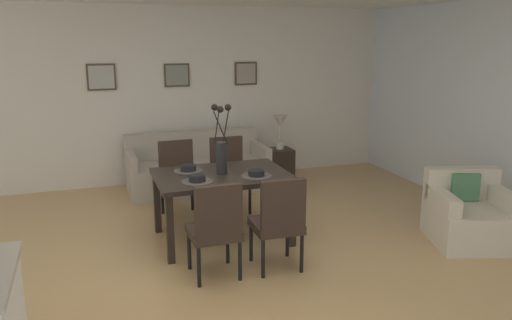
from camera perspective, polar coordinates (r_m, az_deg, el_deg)
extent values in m
plane|color=tan|center=(4.94, -4.61, -12.26)|extent=(9.00, 9.00, 0.00)
cube|color=silver|center=(7.68, -10.93, 7.09)|extent=(9.00, 0.10, 2.60)
cube|color=white|center=(6.72, 25.99, 5.02)|extent=(0.10, 6.30, 2.60)
cube|color=black|center=(5.41, -3.87, -1.78)|extent=(1.40, 0.98, 0.05)
cube|color=black|center=(6.09, 0.95, -3.59)|extent=(0.07, 0.07, 0.69)
cube|color=black|center=(5.80, -11.07, -4.75)|extent=(0.07, 0.07, 0.69)
cube|color=black|center=(5.33, 4.11, -6.18)|extent=(0.07, 0.07, 0.69)
cube|color=black|center=(5.00, -9.65, -7.75)|extent=(0.07, 0.07, 0.69)
cube|color=#33261E|center=(4.69, -4.81, -8.10)|extent=(0.45, 0.45, 0.08)
cube|color=#33261E|center=(4.42, -4.21, -5.84)|extent=(0.42, 0.07, 0.48)
cylinder|color=black|center=(4.99, -3.22, -9.52)|extent=(0.04, 0.04, 0.38)
cylinder|color=black|center=(4.91, -7.53, -10.06)|extent=(0.04, 0.04, 0.38)
cylinder|color=black|center=(4.66, -1.82, -11.26)|extent=(0.04, 0.04, 0.38)
cylinder|color=black|center=(4.57, -6.44, -11.90)|extent=(0.04, 0.04, 0.38)
cube|color=#33261E|center=(6.21, -8.54, -2.68)|extent=(0.46, 0.46, 0.08)
cube|color=#33261E|center=(6.32, -9.00, 0.05)|extent=(0.42, 0.08, 0.48)
cylinder|color=black|center=(6.06, -9.81, -5.41)|extent=(0.04, 0.04, 0.38)
cylinder|color=black|center=(6.14, -6.33, -5.03)|extent=(0.04, 0.04, 0.38)
cylinder|color=black|center=(6.42, -10.50, -4.35)|extent=(0.04, 0.04, 0.38)
cylinder|color=black|center=(6.49, -7.20, -4.01)|extent=(0.04, 0.04, 0.38)
cube|color=#33261E|center=(4.83, 2.27, -7.37)|extent=(0.45, 0.45, 0.08)
cube|color=#33261E|center=(4.58, 3.09, -5.15)|extent=(0.42, 0.07, 0.48)
cylinder|color=black|center=(5.15, 3.55, -8.79)|extent=(0.04, 0.04, 0.38)
cylinder|color=black|center=(5.03, -0.56, -9.30)|extent=(0.04, 0.04, 0.38)
cylinder|color=black|center=(4.82, 5.17, -10.43)|extent=(0.04, 0.04, 0.38)
cylinder|color=black|center=(4.70, 0.80, -11.04)|extent=(0.04, 0.04, 0.38)
cube|color=#33261E|center=(6.36, -2.87, -2.14)|extent=(0.44, 0.44, 0.08)
cube|color=#33261E|center=(6.47, -3.36, 0.51)|extent=(0.42, 0.06, 0.48)
cylinder|color=black|center=(6.20, -4.05, -4.80)|extent=(0.04, 0.04, 0.38)
cylinder|color=black|center=(6.30, -0.70, -4.45)|extent=(0.04, 0.04, 0.38)
cylinder|color=black|center=(6.55, -4.91, -3.79)|extent=(0.04, 0.04, 0.38)
cylinder|color=black|center=(6.65, -1.72, -3.48)|extent=(0.04, 0.04, 0.38)
cylinder|color=#232326|center=(5.36, -3.91, 0.23)|extent=(0.11, 0.11, 0.34)
cylinder|color=black|center=(5.32, -3.42, 3.77)|extent=(0.05, 0.12, 0.37)
sphere|color=black|center=(5.31, -3.18, 5.94)|extent=(0.07, 0.07, 0.07)
cylinder|color=black|center=(5.33, -4.43, 3.78)|extent=(0.08, 0.05, 0.38)
sphere|color=black|center=(5.32, -4.70, 5.93)|extent=(0.07, 0.07, 0.07)
cylinder|color=black|center=(5.23, -4.00, 3.59)|extent=(0.15, 0.06, 0.36)
sphere|color=black|center=(5.17, -4.05, 5.71)|extent=(0.07, 0.07, 0.07)
cylinder|color=#4C4742|center=(5.12, -6.64, -2.41)|extent=(0.32, 0.32, 0.01)
cylinder|color=black|center=(5.11, -6.65, -2.05)|extent=(0.17, 0.17, 0.06)
cylinder|color=black|center=(5.11, -6.65, -1.89)|extent=(0.13, 0.13, 0.04)
cylinder|color=#4C4742|center=(5.54, -7.63, -1.20)|extent=(0.32, 0.32, 0.01)
cylinder|color=black|center=(5.53, -7.64, -0.87)|extent=(0.17, 0.17, 0.06)
cylinder|color=black|center=(5.52, -7.64, -0.72)|extent=(0.13, 0.13, 0.04)
cylinder|color=#4C4742|center=(5.28, 0.05, -1.80)|extent=(0.32, 0.32, 0.01)
cylinder|color=black|center=(5.28, 0.05, -1.46)|extent=(0.17, 0.17, 0.06)
cylinder|color=black|center=(5.27, 0.05, -1.30)|extent=(0.13, 0.13, 0.04)
cube|color=#B2A899|center=(7.32, -6.53, -1.76)|extent=(1.96, 0.84, 0.42)
cube|color=#B2A899|center=(7.55, -7.18, 1.82)|extent=(1.96, 0.16, 0.38)
cube|color=#B2A899|center=(7.50, 0.36, 1.13)|extent=(0.10, 0.84, 0.20)
cube|color=#B2A899|center=(7.11, -13.92, 0.03)|extent=(0.10, 0.84, 0.20)
cube|color=black|center=(7.64, 2.67, -0.65)|extent=(0.36, 0.36, 0.52)
cylinder|color=beige|center=(7.57, 2.70, 1.55)|extent=(0.12, 0.12, 0.08)
cylinder|color=beige|center=(7.53, 2.71, 2.89)|extent=(0.02, 0.02, 0.30)
cone|color=beige|center=(7.50, 2.73, 4.39)|extent=(0.22, 0.22, 0.18)
cube|color=beige|center=(5.91, 22.99, -6.76)|extent=(1.01, 1.01, 0.40)
cube|color=beige|center=(6.08, 22.12, -2.40)|extent=(0.81, 0.40, 0.35)
cube|color=beige|center=(5.95, 26.24, -4.02)|extent=(0.34, 0.69, 0.18)
cube|color=beige|center=(5.68, 20.29, -4.24)|extent=(0.34, 0.69, 0.18)
cube|color=#4C7F56|center=(5.99, 22.48, -2.80)|extent=(0.31, 0.17, 0.30)
cube|color=#473828|center=(7.51, -17.02, 8.92)|extent=(0.39, 0.02, 0.37)
cube|color=#B2B2AD|center=(7.50, -17.01, 8.91)|extent=(0.34, 0.01, 0.32)
cube|color=#473828|center=(7.63, -8.90, 9.41)|extent=(0.37, 0.02, 0.34)
cube|color=gray|center=(7.61, -8.88, 9.41)|extent=(0.32, 0.01, 0.29)
cube|color=#473828|center=(7.88, -1.15, 9.71)|extent=(0.35, 0.02, 0.35)
cube|color=#9E9389|center=(7.87, -1.12, 9.71)|extent=(0.30, 0.01, 0.30)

